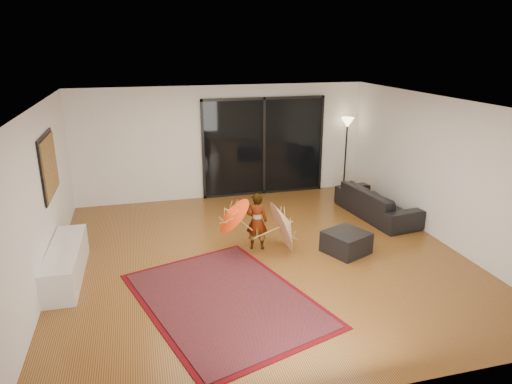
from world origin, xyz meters
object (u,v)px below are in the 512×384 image
object	(u,v)px
media_console	(66,262)
child	(257,221)
sofa	(377,203)
ottoman	(346,242)

from	to	relation	value
media_console	child	bearing A→B (deg)	5.89
media_console	child	distance (m)	3.27
media_console	child	size ratio (longest dim) A/B	1.78
sofa	child	distance (m)	3.10
sofa	ottoman	world-z (taller)	sofa
child	media_console	bearing A→B (deg)	21.30
media_console	ottoman	world-z (taller)	media_console
media_console	sofa	bearing A→B (deg)	11.96
ottoman	child	distance (m)	1.66
sofa	child	xyz separation A→B (m)	(-2.95, -0.93, 0.23)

